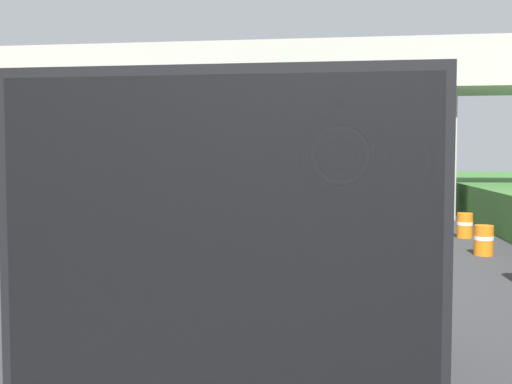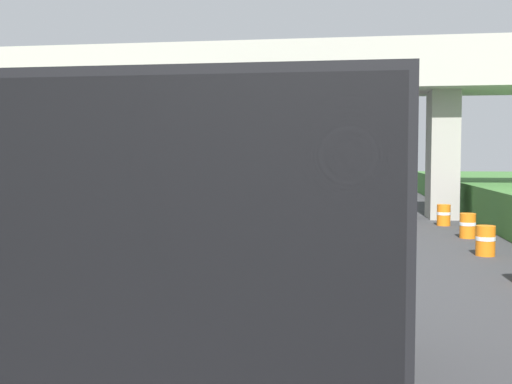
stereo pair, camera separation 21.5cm
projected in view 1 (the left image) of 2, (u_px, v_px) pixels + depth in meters
The scene contains 10 objects.
lane_centre_stripe at pixel (282, 231), 24.45m from camera, with size 0.20×89.32×0.01m, color white.
overpass_bridge at pixel (294, 89), 30.18m from camera, with size 40.00×4.80×8.19m.
overhead_highway_sign at pixel (283, 124), 24.45m from camera, with size 5.88×0.18×5.69m.
truck_green at pixel (286, 170), 43.14m from camera, with size 2.44×7.30×3.44m.
truck_black at pixel (280, 256), 6.53m from camera, with size 2.44×7.30×3.44m.
car_blue at pixel (249, 182), 49.84m from camera, with size 1.86×4.10×1.72m.
car_white at pixel (288, 182), 50.08m from camera, with size 1.86×4.10×1.72m.
construction_barrel_3 at pixel (484, 240), 18.52m from camera, with size 0.57×0.57×0.90m.
construction_barrel_4 at pixel (465, 225), 22.44m from camera, with size 0.57×0.57×0.90m.
construction_barrel_5 at pixel (440, 215), 26.43m from camera, with size 0.57×0.57×0.90m.
Camera 1 is at (2.24, 0.43, 2.99)m, focal length 43.56 mm.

